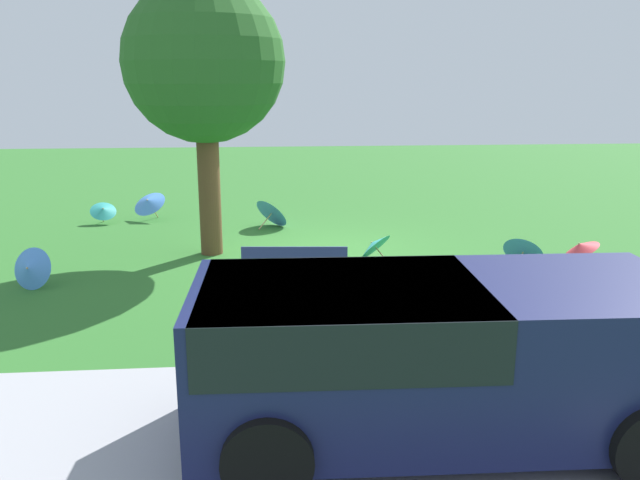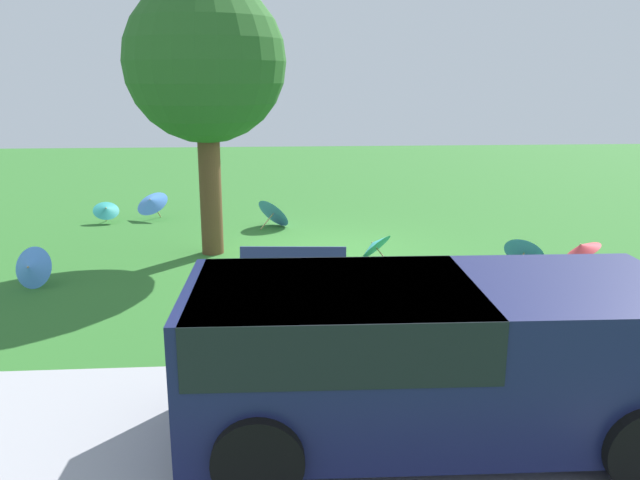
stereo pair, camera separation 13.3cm
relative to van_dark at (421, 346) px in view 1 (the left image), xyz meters
The scene contains 12 objects.
ground 6.69m from the van_dark, 86.95° to the right, with size 40.00×40.00×0.00m, color #2D6B28.
road_strip 1.02m from the van_dark, 40.36° to the left, with size 40.00×3.96×0.01m, color #9E9EA3.
van_dark is the anchor object (origin of this frame).
park_bench 4.07m from the van_dark, 75.35° to the right, with size 1.63×0.61×0.90m.
shade_tree 7.77m from the van_dark, 69.71° to the right, with size 2.98×2.98×5.14m.
parasol_blue_0 9.12m from the van_dark, 81.82° to the right, with size 1.01×1.03×0.74m.
parasol_teal_0 11.05m from the van_dark, 61.43° to the right, with size 0.74×0.71×0.54m.
parasol_teal_1 5.99m from the van_dark, 95.16° to the right, with size 0.86×0.88×0.63m.
parasol_blue_1 7.20m from the van_dark, 42.50° to the right, with size 0.78×0.75×0.71m.
parasol_blue_2 10.89m from the van_dark, 66.87° to the right, with size 1.04×1.01×0.73m.
parasol_blue_3 6.31m from the van_dark, 120.72° to the right, with size 0.92×0.89×0.68m.
parasol_red_1 6.79m from the van_dark, 128.49° to the right, with size 0.71×0.72×0.60m.
Camera 1 is at (1.07, 12.16, 3.38)m, focal length 36.22 mm.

